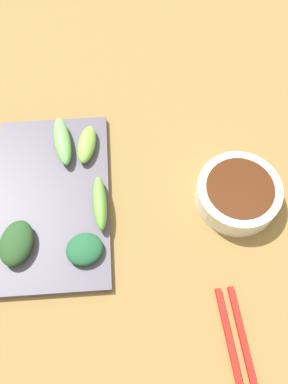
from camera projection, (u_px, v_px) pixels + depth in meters
tabletop at (123, 189)px, 0.67m from camera, size 2.10×2.10×0.02m
sauce_bowl at (238, 193)px, 0.63m from camera, size 0.13×0.13×0.04m
serving_plate at (52, 200)px, 0.64m from camera, size 0.18×0.30×0.01m
broccoli_stalk_0 at (100, 203)px, 0.62m from camera, size 0.02×0.09×0.03m
broccoli_stalk_1 at (62, 141)px, 0.67m from camera, size 0.04×0.10×0.03m
broccoli_leafy_2 at (16, 243)px, 0.59m from camera, size 0.06×0.08×0.03m
broccoli_leafy_3 at (84, 249)px, 0.59m from camera, size 0.07×0.06×0.02m
broccoli_stalk_4 at (87, 144)px, 0.67m from camera, size 0.04×0.08×0.02m
chopsticks at (244, 374)px, 0.54m from camera, size 0.05×0.23×0.01m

